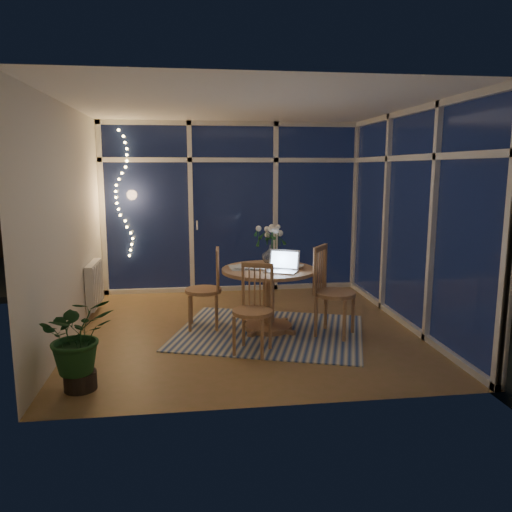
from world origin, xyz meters
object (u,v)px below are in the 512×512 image
chair_left (203,288)px  potted_plant (78,348)px  laptop (281,261)px  chair_front (252,310)px  flower_vase (271,255)px  chair_right (335,291)px  dining_table (268,300)px

chair_left → potted_plant: 1.93m
laptop → potted_plant: size_ratio=0.46×
chair_front → flower_vase: 1.15m
chair_right → laptop: size_ratio=2.99×
flower_vase → potted_plant: bearing=-139.3°
chair_left → potted_plant: size_ratio=1.30×
dining_table → chair_left: 0.79m
dining_table → chair_left: chair_left is taller
laptop → potted_plant: bearing=-123.0°
chair_front → potted_plant: (-1.60, -0.66, -0.09)m
dining_table → chair_right: size_ratio=1.04×
chair_left → chair_front: size_ratio=1.04×
laptop → flower_vase: bearing=120.5°
flower_vase → chair_right: bearing=-42.7°
dining_table → chair_left: size_ratio=1.11×
chair_front → laptop: 0.76m
chair_right → chair_front: chair_right is taller
potted_plant → flower_vase: bearing=40.7°
laptop → potted_plant: 2.36m
chair_left → chair_right: 1.56m
chair_front → dining_table: bearing=93.7°
dining_table → laptop: laptop is taller
chair_right → laptop: chair_right is taller
chair_right → dining_table: bearing=101.9°
chair_left → potted_plant: bearing=-31.9°
chair_right → potted_plant: size_ratio=1.39×
dining_table → flower_vase: size_ratio=5.23×
dining_table → potted_plant: potted_plant is taller
chair_left → chair_right: size_ratio=0.93×
chair_front → flower_vase: bearing=95.7°
chair_left → flower_vase: bearing=101.7°
dining_table → chair_right: (0.72, -0.30, 0.15)m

